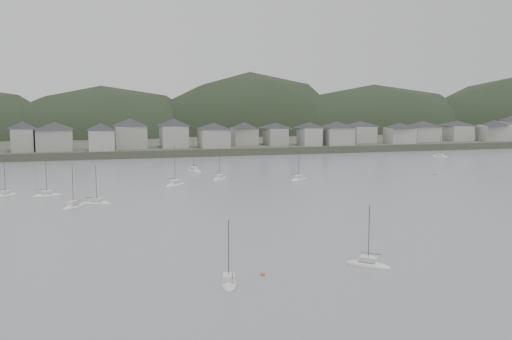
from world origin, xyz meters
name	(u,v)px	position (x,y,z in m)	size (l,w,h in m)	color
ground	(394,273)	(0.00, 0.00, 0.00)	(900.00, 900.00, 0.00)	slate
far_shore_land	(158,134)	(0.00, 295.00, 1.50)	(900.00, 250.00, 3.00)	#383D2D
forested_ridge	(172,160)	(4.83, 269.40, -11.28)	(851.55, 103.94, 102.57)	black
waterfront_town	(302,132)	(50.59, 183.34, 8.66)	(451.48, 28.46, 12.92)	#A3A195
sailboat_lead	(229,283)	(-24.17, 0.71, 0.18)	(3.52, 7.19, 9.46)	silver
moored_fleet	(180,204)	(-21.41, 63.47, 0.18)	(258.43, 176.46, 12.90)	silver
mooring_buoys	(383,218)	(16.32, 35.88, 0.15)	(188.12, 111.17, 0.70)	#D16645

